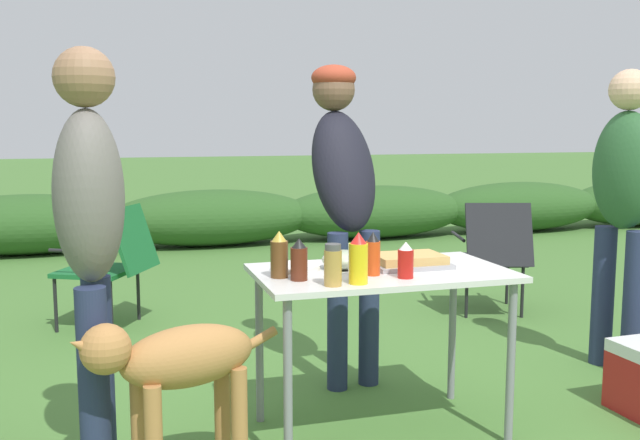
% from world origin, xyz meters
% --- Properties ---
extents(ground_plane, '(60.00, 60.00, 0.00)m').
position_xyz_m(ground_plane, '(0.00, 0.00, 0.00)').
color(ground_plane, '#477533').
extents(shrub_hedge, '(14.40, 0.90, 0.65)m').
position_xyz_m(shrub_hedge, '(0.00, 5.29, 0.32)').
color(shrub_hedge, '#2D5623').
rests_on(shrub_hedge, ground).
extents(folding_table, '(1.10, 0.64, 0.74)m').
position_xyz_m(folding_table, '(0.00, 0.00, 0.66)').
color(folding_table, silver).
rests_on(folding_table, ground).
extents(food_tray, '(0.34, 0.25, 0.06)m').
position_xyz_m(food_tray, '(0.14, 0.04, 0.77)').
color(food_tray, '#9E9EA3').
rests_on(food_tray, folding_table).
extents(plate_stack, '(0.22, 0.22, 0.02)m').
position_xyz_m(plate_stack, '(-0.36, 0.11, 0.75)').
color(plate_stack, white).
rests_on(plate_stack, folding_table).
extents(mixing_bowl, '(0.20, 0.20, 0.08)m').
position_xyz_m(mixing_bowl, '(-0.15, 0.08, 0.78)').
color(mixing_bowl, '#ADBC99').
rests_on(mixing_bowl, folding_table).
extents(paper_cup_stack, '(0.08, 0.08, 0.15)m').
position_xyz_m(paper_cup_stack, '(-0.16, -0.15, 0.81)').
color(paper_cup_stack, white).
rests_on(paper_cup_stack, folding_table).
extents(ketchup_bottle, '(0.07, 0.07, 0.15)m').
position_xyz_m(ketchup_bottle, '(0.04, -0.18, 0.81)').
color(ketchup_bottle, red).
rests_on(ketchup_bottle, folding_table).
extents(hot_sauce_bottle, '(0.06, 0.06, 0.18)m').
position_xyz_m(hot_sauce_bottle, '(-0.07, -0.09, 0.83)').
color(hot_sauce_bottle, '#CC4214').
rests_on(hot_sauce_bottle, folding_table).
extents(beer_bottle, '(0.07, 0.07, 0.20)m').
position_xyz_m(beer_bottle, '(-0.46, -0.02, 0.83)').
color(beer_bottle, brown).
rests_on(beer_bottle, folding_table).
extents(mustard_bottle, '(0.08, 0.08, 0.21)m').
position_xyz_m(mustard_bottle, '(-0.19, -0.23, 0.84)').
color(mustard_bottle, yellow).
rests_on(mustard_bottle, folding_table).
extents(spice_jar, '(0.07, 0.07, 0.17)m').
position_xyz_m(spice_jar, '(-0.30, -0.23, 0.82)').
color(spice_jar, '#B2893D').
rests_on(spice_jar, folding_table).
extents(bbq_sauce_bottle, '(0.07, 0.07, 0.17)m').
position_xyz_m(bbq_sauce_bottle, '(-0.40, -0.10, 0.82)').
color(bbq_sauce_bottle, '#562314').
rests_on(bbq_sauce_bottle, folding_table).
extents(standing_person_with_beanie, '(0.39, 0.51, 1.69)m').
position_xyz_m(standing_person_with_beanie, '(0.06, 0.70, 1.08)').
color(standing_person_with_beanie, '#232D4C').
rests_on(standing_person_with_beanie, ground).
extents(standing_person_in_red_jacket, '(0.35, 0.43, 1.67)m').
position_xyz_m(standing_person_in_red_jacket, '(1.59, 0.41, 1.00)').
color(standing_person_in_red_jacket, '#232D4C').
rests_on(standing_person_in_red_jacket, ground).
extents(standing_person_in_olive_jacket, '(0.28, 0.37, 1.65)m').
position_xyz_m(standing_person_in_olive_jacket, '(-1.20, -0.12, 1.00)').
color(standing_person_in_olive_jacket, '#232D4C').
rests_on(standing_person_in_olive_jacket, ground).
extents(dog, '(0.80, 0.37, 0.69)m').
position_xyz_m(dog, '(-0.91, -0.28, 0.48)').
color(dog, '#B27A42').
rests_on(dog, ground).
extents(camp_chair_green_behind_table, '(0.61, 0.69, 0.83)m').
position_xyz_m(camp_chair_green_behind_table, '(1.52, 1.66, 0.47)').
color(camp_chair_green_behind_table, '#232328').
rests_on(camp_chair_green_behind_table, ground).
extents(camp_chair_near_hedge, '(0.74, 0.68, 0.83)m').
position_xyz_m(camp_chair_near_hedge, '(-1.13, 2.11, 0.47)').
color(camp_chair_near_hedge, '#19602D').
rests_on(camp_chair_near_hedge, ground).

